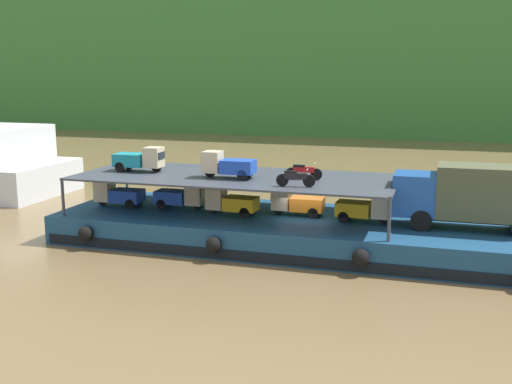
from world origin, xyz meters
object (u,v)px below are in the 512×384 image
Objects in this scene: covered_lorry at (471,195)px; motorcycle_upper_port at (295,178)px; mini_truck_lower_stern at (118,194)px; motorcycle_upper_centre at (303,171)px; mini_truck_upper_mid at (228,165)px; mini_truck_lower_mid at (231,202)px; mini_truck_lower_aft at (181,196)px; mini_truck_upper_stern at (140,159)px; mini_truck_lower_bow at (365,208)px; mini_truck_lower_fore at (297,202)px; cargo_barge at (304,232)px.

covered_lorry is 8.41m from motorcycle_upper_port.
mini_truck_lower_stern is 10.69m from motorcycle_upper_centre.
motorcycle_upper_centre is at bearing -179.94° from covered_lorry.
mini_truck_lower_mid is at bearing 73.29° from mini_truck_upper_mid.
mini_truck_lower_aft is 1.00× the size of mini_truck_upper_stern.
motorcycle_upper_centre is (-3.18, -0.04, 1.74)m from mini_truck_lower_bow.
mini_truck_lower_aft is 1.00× the size of mini_truck_upper_mid.
covered_lorry is 8.23m from motorcycle_upper_centre.
motorcycle_upper_port is (7.00, -2.19, 1.74)m from mini_truck_lower_aft.
covered_lorry is 2.85× the size of mini_truck_lower_fore.
mini_truck_lower_aft is 1.00× the size of mini_truck_lower_mid.
mini_truck_lower_mid is at bearing -175.60° from mini_truck_lower_bow.
mini_truck_lower_fore is (10.12, 0.84, 0.00)m from mini_truck_lower_stern.
mini_truck_upper_stern is at bearing 173.44° from mini_truck_upper_mid.
motorcycle_upper_port is 2.08m from motorcycle_upper_centre.
mini_truck_lower_aft reaches higher than cargo_barge.
motorcycle_upper_port is (10.62, -1.66, 1.74)m from mini_truck_lower_stern.
mini_truck_lower_aft is at bearing 8.32° from mini_truck_lower_stern.
mini_truck_lower_fore is 1.00× the size of mini_truck_upper_mid.
cargo_barge is 1.60m from mini_truck_lower_fore.
mini_truck_upper_mid is (-7.04, -0.77, 2.00)m from mini_truck_lower_bow.
mini_truck_lower_bow is 1.46× the size of motorcycle_upper_centre.
cargo_barge is 9.98m from mini_truck_upper_stern.
motorcycle_upper_centre reaches higher than mini_truck_lower_fore.
mini_truck_upper_stern is 5.44m from mini_truck_upper_mid.
mini_truck_upper_mid is at bearing 161.24° from motorcycle_upper_port.
mini_truck_lower_fore reaches higher than cargo_barge.
mini_truck_lower_mid is 2.02m from mini_truck_upper_mid.
motorcycle_upper_port is at bearing -18.76° from mini_truck_upper_mid.
covered_lorry is (8.09, 0.04, 2.44)m from cargo_barge.
cargo_barge is 9.41× the size of mini_truck_lower_bow.
cargo_barge is 7.17m from mini_truck_lower_aft.
mini_truck_upper_mid is 4.17m from motorcycle_upper_port.
mini_truck_lower_aft is at bearing 179.57° from mini_truck_lower_bow.
mini_truck_lower_fore is at bearing 18.72° from mini_truck_upper_mid.
motorcycle_upper_centre is (-0.10, 0.03, 3.18)m from cargo_barge.
mini_truck_lower_mid is at bearing 157.81° from motorcycle_upper_port.
covered_lorry is 12.03m from mini_truck_lower_mid.
mini_truck_lower_stern is (-10.64, -0.38, 1.44)m from cargo_barge.
covered_lorry is 15.15m from mini_truck_lower_aft.
mini_truck_lower_fore is (3.36, 0.92, 0.00)m from mini_truck_lower_mid.
mini_truck_lower_bow is 1.46× the size of motorcycle_upper_port.
mini_truck_upper_mid is at bearing -169.18° from motorcycle_upper_centre.
mini_truck_lower_fore is 3.63m from mini_truck_lower_bow.
mini_truck_lower_bow is at bearing 34.27° from motorcycle_upper_port.
mini_truck_upper_mid reaches higher than mini_truck_lower_stern.
motorcycle_upper_centre reaches higher than mini_truck_lower_bow.
mini_truck_lower_fore is (-8.62, 0.42, -1.00)m from covered_lorry.
mini_truck_lower_stern is 6.99m from mini_truck_upper_mid.
mini_truck_lower_mid is 6.99m from mini_truck_lower_bow.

